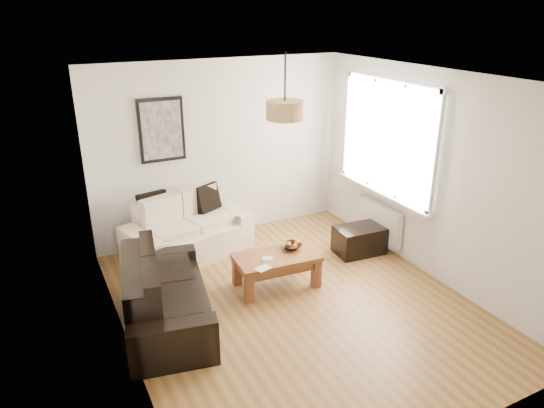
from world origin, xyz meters
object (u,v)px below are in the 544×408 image
sofa_leather (166,292)px  ottoman (359,240)px  coffee_table (276,270)px  loveseat_cream (187,227)px

sofa_leather → ottoman: size_ratio=2.59×
ottoman → coffee_table: bearing=-169.6°
loveseat_cream → sofa_leather: loveseat_cream is taller
loveseat_cream → ottoman: (2.16, -1.04, -0.22)m
coffee_table → sofa_leather: bearing=-174.0°
loveseat_cream → coffee_table: (0.71, -1.31, -0.21)m
loveseat_cream → sofa_leather: bearing=-132.7°
loveseat_cream → coffee_table: loveseat_cream is taller
loveseat_cream → sofa_leather: (-0.72, -1.46, -0.04)m
sofa_leather → coffee_table: sofa_leather is taller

